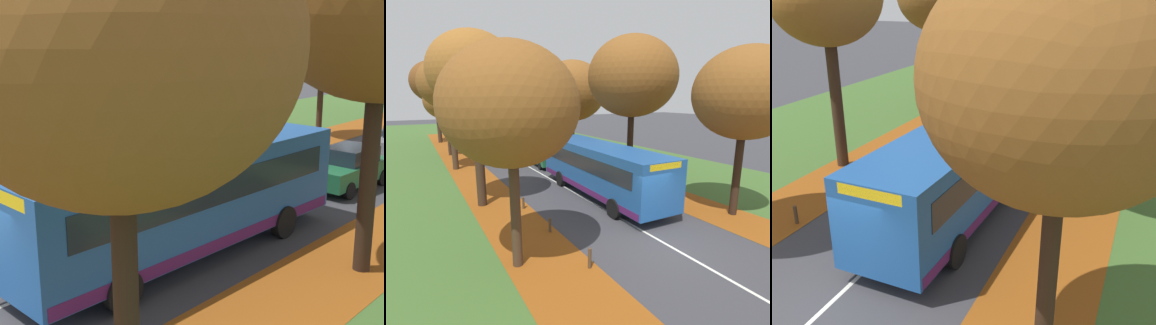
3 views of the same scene
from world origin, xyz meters
TOP-DOWN VIEW (x-y plane):
  - ground_plane at (0.00, 0.00)m, footprint 160.00×160.00m
  - grass_verge_left at (-9.20, 20.00)m, footprint 12.00×90.00m
  - leaf_litter_left at (-4.60, 14.00)m, footprint 2.80×60.00m
  - grass_verge_right at (9.20, 20.00)m, footprint 12.00×90.00m
  - leaf_litter_right at (4.60, 14.00)m, footprint 2.80×60.00m
  - road_centre_line at (0.00, 20.00)m, footprint 0.12×80.00m
  - tree_left_nearest at (-5.54, 1.26)m, footprint 4.28×4.28m
  - tree_left_near at (-5.32, 7.85)m, footprint 4.31×4.31m
  - tree_left_mid at (-5.39, 17.31)m, footprint 4.45×4.45m
  - tree_left_far at (-5.01, 23.97)m, footprint 4.05×4.05m
  - tree_left_distant at (-5.03, 33.93)m, footprint 5.71×5.71m
  - tree_right_nearest at (5.14, 0.53)m, footprint 4.69×4.69m
  - tree_right_near at (5.04, 8.45)m, footprint 5.96×5.96m
  - tree_right_mid at (5.24, 17.28)m, footprint 6.16×6.16m
  - tree_right_far at (5.03, 25.72)m, footprint 4.94×4.94m
  - tree_right_distant at (5.52, 34.06)m, footprint 4.52×4.52m
  - bollard_nearest at (-3.50, -0.10)m, footprint 0.12×0.12m
  - bollard_second at (-3.53, 3.08)m, footprint 0.12×0.12m
  - bollard_third at (-3.60, 6.27)m, footprint 0.12×0.12m
  - bus at (1.04, 6.16)m, footprint 2.85×10.46m
  - car_green_lead at (1.29, 15.14)m, footprint 1.92×4.27m
  - car_grey_following at (0.87, 21.76)m, footprint 1.81×4.21m
  - car_black_third_in_line at (0.94, 28.45)m, footprint 1.92×4.27m

SIDE VIEW (x-z plane):
  - ground_plane at x=0.00m, z-range 0.00..0.00m
  - road_centre_line at x=0.00m, z-range 0.00..0.01m
  - grass_verge_left at x=-9.20m, z-range 0.00..0.01m
  - grass_verge_right at x=9.20m, z-range 0.00..0.01m
  - leaf_litter_left at x=-4.60m, z-range 0.01..0.01m
  - leaf_litter_right at x=4.60m, z-range 0.01..0.01m
  - bollard_third at x=-3.60m, z-range 0.00..0.62m
  - bollard_second at x=-3.53m, z-range 0.00..0.62m
  - bollard_nearest at x=-3.50m, z-range 0.00..0.72m
  - car_green_lead at x=1.29m, z-range 0.00..1.62m
  - car_grey_following at x=0.87m, z-range 0.00..1.62m
  - car_black_third_in_line at x=0.94m, z-range 0.00..1.62m
  - bus at x=1.04m, z-range 0.21..3.19m
  - tree_left_far at x=-5.01m, z-range 1.73..8.90m
  - tree_left_nearest at x=-5.54m, z-range 1.71..9.01m
  - tree_right_distant at x=5.52m, z-range 1.85..9.66m
  - tree_right_nearest at x=5.14m, z-range 1.83..9.75m
  - tree_right_mid at x=5.24m, z-range 1.72..10.73m
  - tree_left_mid at x=-5.39m, z-range 2.29..10.99m
  - tree_left_near at x=-5.32m, z-range 2.40..11.21m
  - tree_right_near at x=5.04m, z-range 2.13..11.81m
  - tree_right_far at x=5.03m, z-range 2.46..11.93m
  - tree_left_distant at x=-5.03m, z-range 2.45..12.56m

